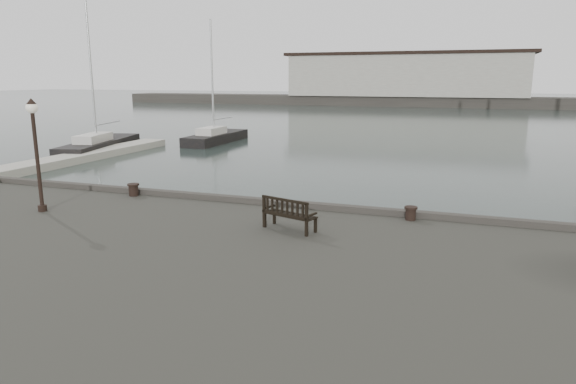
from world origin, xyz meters
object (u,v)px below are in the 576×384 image
yacht_b (100,147)px  bollard_right (411,213)px  bench (289,220)px  lamp_post (35,140)px  yacht_d (216,140)px  bollard_left (134,190)px

yacht_b → bollard_right: bearing=-49.1°
bench → bollard_right: bench is taller
lamp_post → yacht_d: bearing=107.1°
lamp_post → yacht_b: yacht_b is taller
bollard_left → yacht_b: size_ratio=0.03×
yacht_b → yacht_d: 9.80m
bench → lamp_post: lamp_post is taller
bollard_left → yacht_b: bearing=131.8°
bench → yacht_b: (-22.57, 20.22, -1.58)m
bollard_right → yacht_b: yacht_b is taller
bollard_left → lamp_post: size_ratio=0.12×
bollard_left → yacht_b: (-16.22, 18.14, -1.52)m
lamp_post → bollard_right: bearing=14.2°
bollard_right → yacht_d: bearing=126.9°
bollard_left → yacht_d: size_ratio=0.04×
bollard_right → lamp_post: size_ratio=0.11×
bench → bollard_left: 6.68m
bollard_left → lamp_post: 3.57m
yacht_b → yacht_d: (6.10, 7.67, -0.01)m
bench → yacht_d: size_ratio=0.14×
bench → yacht_d: 32.42m
bench → bollard_right: bearing=52.9°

